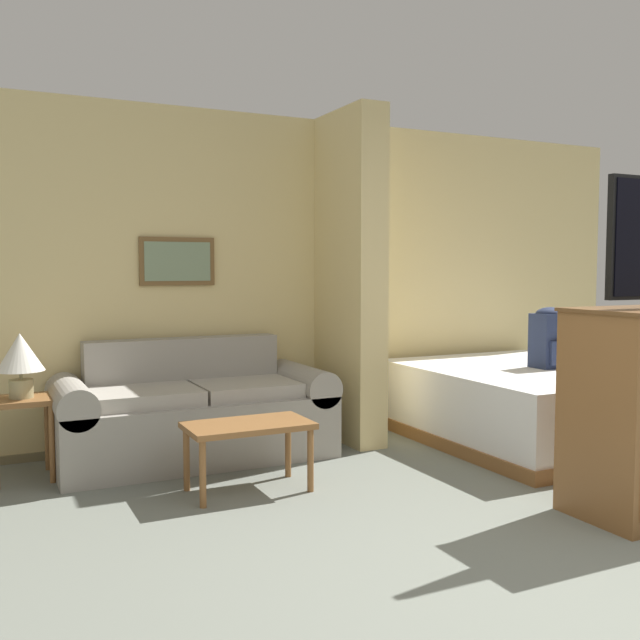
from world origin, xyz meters
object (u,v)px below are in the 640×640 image
backpack (550,336)px  coffee_table (248,432)px  bed (527,403)px  table_lamp (20,356)px  couch (194,414)px

backpack → coffee_table: bearing=-175.7°
bed → backpack: size_ratio=4.13×
table_lamp → bed: size_ratio=0.21×
coffee_table → table_lamp: size_ratio=1.81×
table_lamp → backpack: (3.86, -0.68, 0.02)m
table_lamp → backpack: backpack is taller
table_lamp → bed: (3.71, -0.59, -0.51)m
coffee_table → bed: size_ratio=0.38×
couch → bed: (2.56, -0.61, -0.03)m
couch → bed: bearing=-13.3°
couch → coffee_table: 0.89m
couch → backpack: bearing=-14.4°
coffee_table → table_lamp: (-1.24, 0.87, 0.44)m
coffee_table → couch: bearing=95.7°
bed → table_lamp: bearing=171.0°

